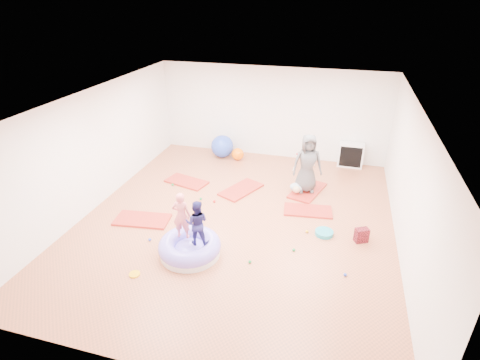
# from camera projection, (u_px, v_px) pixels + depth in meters

# --- Properties ---
(room) EXTENTS (7.01, 8.01, 2.81)m
(room) POSITION_uv_depth(u_px,v_px,m) (236.00, 165.00, 8.06)
(room) COLOR #BB6640
(room) RESTS_ON ground
(gym_mat_front_left) EXTENTS (1.31, 0.77, 0.05)m
(gym_mat_front_left) POSITION_uv_depth(u_px,v_px,m) (142.00, 220.00, 8.66)
(gym_mat_front_left) COLOR red
(gym_mat_front_left) RESTS_ON ground
(gym_mat_mid_left) EXTENTS (1.26, 0.85, 0.05)m
(gym_mat_mid_left) POSITION_uv_depth(u_px,v_px,m) (187.00, 182.00, 10.38)
(gym_mat_mid_left) COLOR red
(gym_mat_mid_left) RESTS_ON ground
(gym_mat_center_back) EXTENTS (1.07, 1.36, 0.05)m
(gym_mat_center_back) POSITION_uv_depth(u_px,v_px,m) (241.00, 190.00, 9.96)
(gym_mat_center_back) COLOR red
(gym_mat_center_back) RESTS_ON ground
(gym_mat_right) EXTENTS (1.20, 0.71, 0.05)m
(gym_mat_right) POSITION_uv_depth(u_px,v_px,m) (308.00, 211.00, 9.02)
(gym_mat_right) COLOR red
(gym_mat_right) RESTS_ON ground
(gym_mat_rear_right) EXTENTS (0.96, 1.38, 0.05)m
(gym_mat_rear_right) POSITION_uv_depth(u_px,v_px,m) (307.00, 190.00, 9.92)
(gym_mat_rear_right) COLOR red
(gym_mat_rear_right) RESTS_ON ground
(inflatable_cushion) EXTENTS (1.26, 1.26, 0.40)m
(inflatable_cushion) POSITION_uv_depth(u_px,v_px,m) (190.00, 247.00, 7.52)
(inflatable_cushion) COLOR silver
(inflatable_cushion) RESTS_ON ground
(child_pink) EXTENTS (0.39, 0.28, 1.01)m
(child_pink) POSITION_uv_depth(u_px,v_px,m) (181.00, 213.00, 7.33)
(child_pink) COLOR #E86B70
(child_pink) RESTS_ON inflatable_cushion
(child_navy) EXTENTS (0.51, 0.43, 0.94)m
(child_navy) POSITION_uv_depth(u_px,v_px,m) (197.00, 221.00, 7.16)
(child_navy) COLOR navy
(child_navy) RESTS_ON inflatable_cushion
(adult_caregiver) EXTENTS (0.87, 0.71, 1.55)m
(adult_caregiver) POSITION_uv_depth(u_px,v_px,m) (307.00, 163.00, 9.53)
(adult_caregiver) COLOR #4A4A4C
(adult_caregiver) RESTS_ON gym_mat_rear_right
(infant) EXTENTS (0.40, 0.40, 0.23)m
(infant) POSITION_uv_depth(u_px,v_px,m) (297.00, 188.00, 9.75)
(infant) COLOR #A6C3D3
(infant) RESTS_ON gym_mat_rear_right
(ball_pit_balls) EXTENTS (4.70, 2.65, 0.06)m
(ball_pit_balls) POSITION_uv_depth(u_px,v_px,m) (229.00, 227.00, 8.39)
(ball_pit_balls) COLOR blue
(ball_pit_balls) RESTS_ON ground
(exercise_ball_blue) EXTENTS (0.71, 0.71, 0.71)m
(exercise_ball_blue) POSITION_uv_depth(u_px,v_px,m) (222.00, 146.00, 11.84)
(exercise_ball_blue) COLOR blue
(exercise_ball_blue) RESTS_ON ground
(exercise_ball_orange) EXTENTS (0.38, 0.38, 0.38)m
(exercise_ball_orange) POSITION_uv_depth(u_px,v_px,m) (238.00, 154.00, 11.70)
(exercise_ball_orange) COLOR #FF6D03
(exercise_ball_orange) RESTS_ON ground
(infant_play_gym) EXTENTS (0.61, 0.58, 0.47)m
(infant_play_gym) POSITION_uv_depth(u_px,v_px,m) (304.00, 159.00, 11.03)
(infant_play_gym) COLOR white
(infant_play_gym) RESTS_ON ground
(cube_shelf) EXTENTS (0.73, 0.36, 0.73)m
(cube_shelf) POSITION_uv_depth(u_px,v_px,m) (351.00, 155.00, 11.20)
(cube_shelf) COLOR white
(cube_shelf) RESTS_ON ground
(balance_disc) EXTENTS (0.39, 0.39, 0.09)m
(balance_disc) POSITION_uv_depth(u_px,v_px,m) (324.00, 233.00, 8.16)
(balance_disc) COLOR teal
(balance_disc) RESTS_ON ground
(backpack) EXTENTS (0.32, 0.27, 0.32)m
(backpack) POSITION_uv_depth(u_px,v_px,m) (362.00, 235.00, 7.89)
(backpack) COLOR maroon
(backpack) RESTS_ON ground
(yellow_toy) EXTENTS (0.20, 0.20, 0.03)m
(yellow_toy) POSITION_uv_depth(u_px,v_px,m) (135.00, 274.00, 7.02)
(yellow_toy) COLOR yellow
(yellow_toy) RESTS_ON ground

